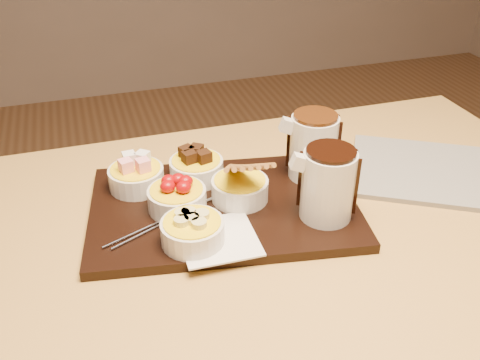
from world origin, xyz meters
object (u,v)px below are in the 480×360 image
object	(u,v)px
newspaper	(430,172)
dining_table	(279,270)
bowl_strawberries	(177,199)
pitcher_milk_chocolate	(313,147)
pitcher_dark_chocolate	(328,185)
serving_board	(224,207)

from	to	relation	value
newspaper	dining_table	bearing A→B (deg)	-137.87
bowl_strawberries	dining_table	bearing A→B (deg)	-26.08
bowl_strawberries	pitcher_milk_chocolate	size ratio (longest dim) A/B	0.84
pitcher_dark_chocolate	dining_table	bearing A→B (deg)	177.33
pitcher_milk_chocolate	newspaper	xyz separation A→B (m)	(0.24, -0.04, -0.07)
serving_board	pitcher_dark_chocolate	distance (m)	0.19
serving_board	bowl_strawberries	xyz separation A→B (m)	(-0.08, 0.01, 0.03)
pitcher_dark_chocolate	newspaper	bearing A→B (deg)	27.33
bowl_strawberries	pitcher_milk_chocolate	xyz separation A→B (m)	(0.26, 0.03, 0.04)
bowl_strawberries	pitcher_milk_chocolate	bearing A→B (deg)	7.04
serving_board	bowl_strawberries	size ratio (longest dim) A/B	4.60
dining_table	bowl_strawberries	bearing A→B (deg)	153.92
pitcher_milk_chocolate	newspaper	size ratio (longest dim) A/B	0.40
bowl_strawberries	serving_board	bearing A→B (deg)	-5.78
pitcher_dark_chocolate	bowl_strawberries	bearing A→B (deg)	167.35
pitcher_milk_chocolate	bowl_strawberries	bearing A→B (deg)	-163.61
dining_table	pitcher_milk_chocolate	size ratio (longest dim) A/B	10.02
serving_board	pitcher_dark_chocolate	xyz separation A→B (m)	(0.15, -0.09, 0.07)
bowl_strawberries	pitcher_dark_chocolate	bearing A→B (deg)	-22.00
pitcher_milk_chocolate	pitcher_dark_chocolate	bearing A→B (deg)	-94.40
newspaper	pitcher_milk_chocolate	bearing A→B (deg)	-159.20
bowl_strawberries	pitcher_dark_chocolate	xyz separation A→B (m)	(0.23, -0.09, 0.04)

